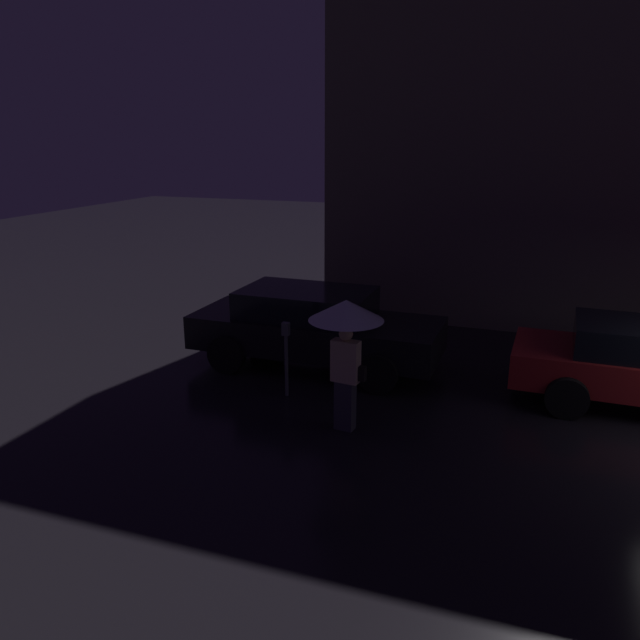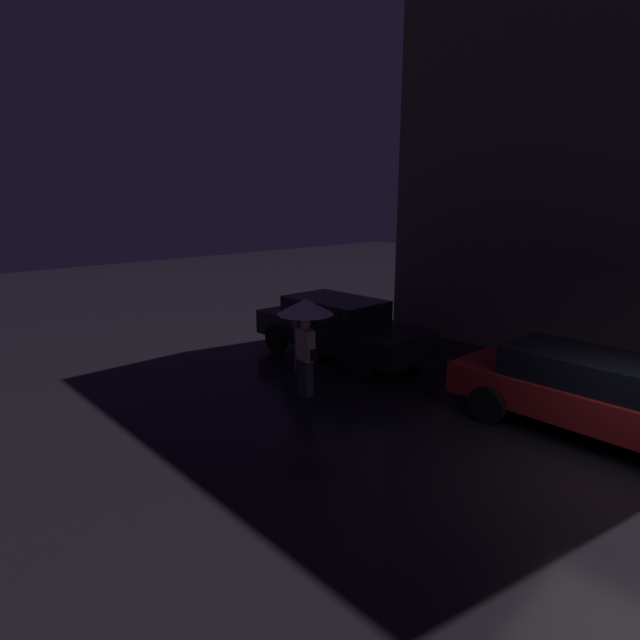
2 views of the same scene
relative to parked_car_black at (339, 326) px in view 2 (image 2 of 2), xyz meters
name	(u,v)px [view 2 (image 2 of 2)]	position (x,y,z in m)	size (l,w,h in m)	color
ground_plane	(639,498)	(7.08, -1.50, -0.79)	(60.00, 60.00, 0.00)	black
building_facade_left	(589,162)	(3.70, 5.00, 3.98)	(9.41, 3.00, 9.54)	#564C47
parked_car_black	(339,326)	(0.00, 0.00, 0.00)	(4.67, 1.97, 1.49)	black
parked_car_red	(590,392)	(5.88, 0.01, -0.05)	(4.64, 1.88, 1.39)	maroon
pedestrian_with_umbrella	(305,318)	(1.37, -2.35, 0.83)	(1.09, 1.09, 2.00)	#383842
parking_meter	(295,338)	(0.07, -1.50, 0.01)	(0.12, 0.10, 1.29)	#4C5154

